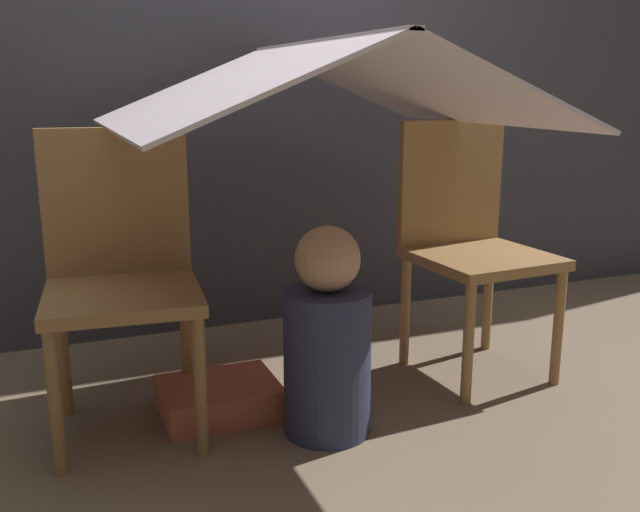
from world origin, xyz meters
TOP-DOWN VIEW (x-y plane):
  - ground_plane at (0.00, 0.00)m, footprint 8.80×8.80m
  - wall_back at (0.00, 1.01)m, footprint 7.00×0.05m
  - chair_left at (-0.61, 0.21)m, footprint 0.48×0.48m
  - chair_right at (0.61, 0.21)m, footprint 0.47×0.47m
  - sheet_canopy at (0.00, 0.12)m, footprint 1.23×1.17m
  - person_front at (-0.06, -0.08)m, footprint 0.26×0.26m
  - floor_cushion at (-0.33, 0.16)m, footprint 0.37×0.29m

SIDE VIEW (x-z plane):
  - ground_plane at x=0.00m, z-range 0.00..0.00m
  - floor_cushion at x=-0.33m, z-range 0.00..0.10m
  - person_front at x=-0.06m, z-range -0.04..0.60m
  - chair_left at x=-0.61m, z-range 0.05..0.95m
  - chair_right at x=0.61m, z-range 0.05..0.95m
  - sheet_canopy at x=0.00m, z-range 0.90..1.16m
  - wall_back at x=0.00m, z-range 0.00..2.50m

